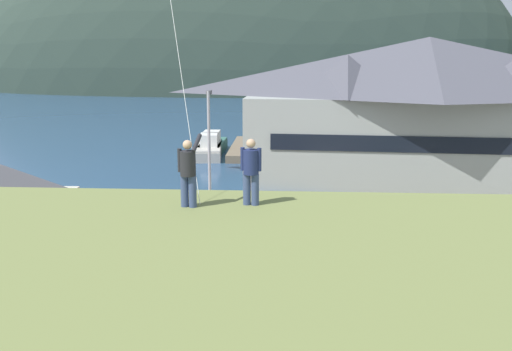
{
  "coord_description": "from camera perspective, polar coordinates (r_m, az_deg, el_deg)",
  "views": [
    {
      "loc": [
        2.93,
        -21.12,
        9.99
      ],
      "look_at": [
        1.12,
        9.0,
        3.25
      ],
      "focal_mm": 41.24,
      "sensor_mm": 36.0,
      "label": 1
    }
  ],
  "objects": [
    {
      "name": "wharf_dock",
      "position": [
        55.52,
        -0.72,
        2.6
      ],
      "size": [
        3.2,
        11.05,
        0.7
      ],
      "color": "#70604C",
      "rests_on": "ground"
    },
    {
      "name": "harbor_lodge",
      "position": [
        44.65,
        16.16,
        6.44
      ],
      "size": [
        27.73,
        11.87,
        10.52
      ],
      "color": "#999E99",
      "rests_on": "ground"
    },
    {
      "name": "storage_shed_near_lot",
      "position": [
        30.11,
        -23.15,
        -3.1
      ],
      "size": [
        6.34,
        5.12,
        4.57
      ],
      "color": "beige",
      "rests_on": "ground"
    },
    {
      "name": "person_kite_flyer",
      "position": [
        15.04,
        -6.6,
        0.47
      ],
      "size": [
        0.59,
        0.62,
        1.86
      ],
      "color": "#384770",
      "rests_on": "grassy_hill_foreground"
    },
    {
      "name": "parked_car_back_row_right",
      "position": [
        24.0,
        -3.56,
        -9.26
      ],
      "size": [
        4.35,
        2.35,
        1.82
      ],
      "color": "silver",
      "rests_on": "parking_lot_pad"
    },
    {
      "name": "parked_car_lone_by_shed",
      "position": [
        28.2,
        -1.11,
        -5.85
      ],
      "size": [
        4.33,
        2.33,
        1.82
      ],
      "color": "navy",
      "rests_on": "parking_lot_pad"
    },
    {
      "name": "parking_lot_pad",
      "position": [
        28.11,
        -2.8,
        -8.13
      ],
      "size": [
        40.0,
        20.0,
        0.1
      ],
      "primitive_type": "cube",
      "color": "gray",
      "rests_on": "ground"
    },
    {
      "name": "far_hill_west_ridge",
      "position": [
        138.52,
        -1.39,
        8.46
      ],
      "size": [
        130.2,
        51.92,
        79.53
      ],
      "primitive_type": "ellipsoid",
      "color": "#2D3D33",
      "rests_on": "ground"
    },
    {
      "name": "parked_car_back_row_left",
      "position": [
        31.18,
        -12.51,
        -4.34
      ],
      "size": [
        4.26,
        2.18,
        1.82
      ],
      "color": "red",
      "rests_on": "parking_lot_pad"
    },
    {
      "name": "parked_car_mid_row_far",
      "position": [
        29.62,
        16.56,
        -5.48
      ],
      "size": [
        4.22,
        2.09,
        1.82
      ],
      "color": "#236633",
      "rests_on": "parking_lot_pad"
    },
    {
      "name": "parked_car_front_row_silver",
      "position": [
        24.27,
        12.15,
        -9.28
      ],
      "size": [
        4.33,
        2.31,
        1.82
      ],
      "color": "silver",
      "rests_on": "parking_lot_pad"
    },
    {
      "name": "moored_boat_inner_slip",
      "position": [
        53.57,
        -4.54,
        2.59
      ],
      "size": [
        2.78,
        6.93,
        2.16
      ],
      "color": "#A8A399",
      "rests_on": "ground"
    },
    {
      "name": "moored_boat_wharfside",
      "position": [
        55.27,
        -4.25,
        2.91
      ],
      "size": [
        2.13,
        6.49,
        2.16
      ],
      "color": "#23564C",
      "rests_on": "ground"
    },
    {
      "name": "ground_plane",
      "position": [
        23.55,
        -4.14,
        -12.54
      ],
      "size": [
        600.0,
        600.0,
        0.0
      ],
      "primitive_type": "plane",
      "color": "#66604C"
    },
    {
      "name": "parked_car_front_row_end",
      "position": [
        25.24,
        -14.45,
        -8.53
      ],
      "size": [
        4.25,
        2.16,
        1.82
      ],
      "color": "red",
      "rests_on": "parking_lot_pad"
    },
    {
      "name": "moored_boat_outer_mooring",
      "position": [
        55.57,
        2.69,
        2.98
      ],
      "size": [
        2.56,
        6.21,
        2.16
      ],
      "color": "#A8A399",
      "rests_on": "ground"
    },
    {
      "name": "parking_light_pole",
      "position": [
        32.48,
        -4.55,
        2.59
      ],
      "size": [
        0.24,
        0.78,
        7.45
      ],
      "color": "#ADADB2",
      "rests_on": "parking_lot_pad"
    },
    {
      "name": "bay_water",
      "position": [
        81.79,
        1.36,
        5.59
      ],
      "size": [
        360.0,
        84.0,
        0.03
      ],
      "primitive_type": "cube",
      "color": "navy",
      "rests_on": "ground"
    },
    {
      "name": "person_companion",
      "position": [
        15.13,
        -0.49,
        0.57
      ],
      "size": [
        0.55,
        0.4,
        1.74
      ],
      "color": "#384770",
      "rests_on": "grassy_hill_foreground"
    }
  ]
}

